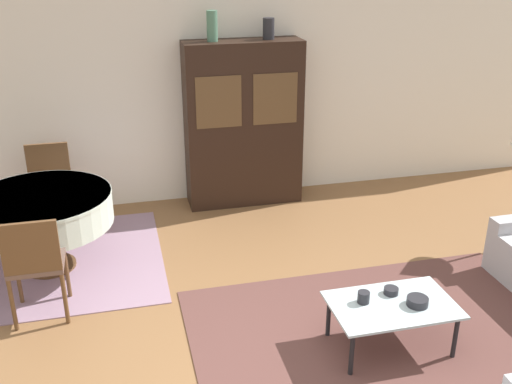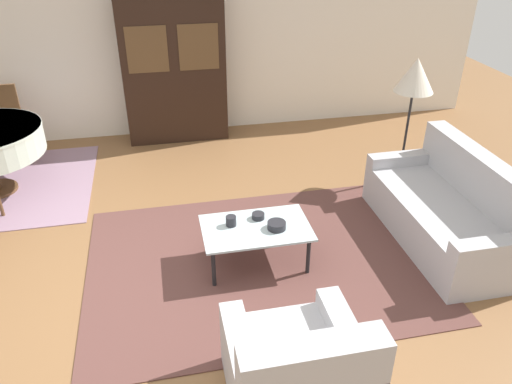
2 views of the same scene
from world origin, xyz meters
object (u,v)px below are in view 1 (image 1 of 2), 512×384
Objects in this scene: dining_table at (42,210)px; dining_chair_far at (50,182)px; dining_chair_near at (35,261)px; cup at (364,297)px; vase_short at (269,29)px; display_cabinet at (243,124)px; vase_tall at (212,26)px; bowl at (417,301)px; bowl_small at (391,291)px; coffee_table at (392,308)px.

dining_chair_far is at bearing 90.00° from dining_table.
dining_chair_near is at bearing 90.00° from dining_chair_far.
vase_short is at bearing 89.33° from cup.
dining_chair_far is 4.08× the size of vase_short.
vase_tall reaches higher than display_cabinet.
bowl is 3.52m from vase_short.
dining_table is 3.24m from bowl_small.
coffee_table is 0.50× the size of display_cabinet.
cup is (2.44, -0.97, -0.11)m from dining_chair_near.
dining_chair_near is at bearing 158.53° from coffee_table.
bowl is 0.23m from bowl_small.
cup is 0.29× the size of vase_tall.
dining_chair_far reaches higher than cup.
dining_table reaches higher than cup.
coffee_table is 0.15m from bowl_small.
vase_tall reaches higher than dining_chair_far.
dining_table is at bearing 90.00° from dining_chair_far.
bowl_small is 0.50× the size of vase_short.
vase_tall is at bearing 47.40° from dining_chair_near.
coffee_table is 10.24× the size of cup.
dining_table is 3.08m from vase_short.
bowl is (0.64, -3.11, -0.53)m from display_cabinet.
dining_chair_far is 5.76× the size of bowl.
bowl_small is at bearing -73.74° from vase_tall.
vase_tall is (1.85, 0.28, 1.53)m from dining_chair_far.
bowl is 3.66m from vase_tall.
vase_short is at bearing 24.85° from dining_table.
display_cabinet is at bearing 101.64° from bowl.
vase_short is at bearing 0.18° from display_cabinet.
bowl is 0.71× the size of vase_short.
dining_table is at bearing 90.00° from dining_chair_near.
dining_chair_near is 1.73m from dining_chair_far.
bowl_small is at bearing 135.68° from dining_chair_far.
vase_short is (-0.17, 3.05, 1.68)m from coffee_table.
dining_chair_far is 4.00m from bowl.
vase_tall is (-0.33, 0.00, 1.12)m from display_cabinet.
display_cabinet is 2.04× the size of dining_chair_near.
display_cabinet reaches higher than dining_table.
vase_tall is (-0.59, 2.98, 1.64)m from cup.
bowl_small is at bearing 13.14° from cup.
dining_table is 2.62m from vase_tall.
dining_table is 7.93× the size of bowl.
cup is 3.38m from vase_short.
coffee_table is at bearing 160.71° from bowl.
coffee_table is at bearing 133.77° from dining_chair_far.
vase_short reaches higher than bowl.
dining_table reaches higher than bowl.
vase_short is (2.48, 0.28, 1.48)m from dining_chair_far.
vase_tall reaches higher than bowl_small.
cup is 0.27m from bowl_small.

